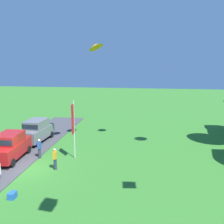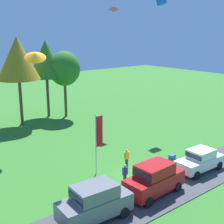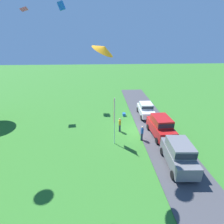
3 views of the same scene
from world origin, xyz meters
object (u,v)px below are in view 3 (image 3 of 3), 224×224
Objects in this scene: car_sedan_near_entrance at (146,109)px; person_on_lawn at (120,125)px; kite_diamond_trailing_tail at (23,8)px; car_suv_far_end at (179,153)px; cooler_box at (124,114)px; person_beside_suv at (142,133)px; kite_delta_low_drifter at (104,49)px; kite_box_high_right at (61,6)px; car_suv_by_flagpole at (161,126)px; flag_banner at (114,115)px.

car_sedan_near_entrance is 2.60× the size of person_on_lawn.
car_sedan_near_entrance is 20.90m from kite_diamond_trailing_tail.
cooler_box is (10.98, 3.25, -1.10)m from car_suv_far_end.
kite_diamond_trailing_tail is at bearing 53.59° from person_beside_suv.
kite_delta_low_drifter is 20.08m from kite_box_high_right.
car_suv_by_flagpole is 1.05× the size of car_sedan_near_entrance.
kite_box_high_right reaches higher than car_suv_by_flagpole.
kite_box_high_right is at bearing 17.21° from kite_delta_low_drifter.
car_suv_by_flagpole is 11.82m from kite_delta_low_drifter.
cooler_box is at bearing 9.18° from person_beside_suv.
person_beside_suv is 1.16× the size of kite_delta_low_drifter.
flag_banner is (-6.70, 5.02, 2.16)m from car_sedan_near_entrance.
kite_box_high_right is at bearing 25.75° from flag_banner.
kite_box_high_right is (11.76, 7.63, 13.86)m from person_on_lawn.
flag_banner is 7.75m from cooler_box.
car_suv_far_end is 2.75× the size of person_on_lawn.
car_suv_far_end is 11.50m from cooler_box.
kite_box_high_right is at bearing 42.63° from car_suv_by_flagpole.
car_suv_by_flagpole is at bearing -177.24° from car_sedan_near_entrance.
car_suv_far_end is 8.40× the size of cooler_box.
car_sedan_near_entrance reaches higher than cooler_box.
flag_banner reaches higher than car_suv_far_end.
kite_delta_low_drifter reaches higher than flag_banner.
car_sedan_near_entrance is (10.81, 0.16, -0.25)m from car_suv_far_end.
car_suv_far_end is 5.07m from car_suv_by_flagpole.
person_on_lawn is (-4.37, 4.18, -0.16)m from car_sedan_near_entrance.
flag_banner reaches higher than cooler_box.
person_beside_suv is at bearing 26.60° from car_suv_far_end.
car_suv_by_flagpole is 3.19× the size of kite_delta_low_drifter.
person_beside_suv is 0.34× the size of flag_banner.
car_sedan_near_entrance is at bearing 0.86° from car_suv_far_end.
kite_diamond_trailing_tail reaches higher than person_beside_suv.
flag_banner is at bearing -133.83° from kite_diamond_trailing_tail.
car_sedan_near_entrance is at bearing -93.20° from cooler_box.
person_beside_suv is 1.83× the size of kite_diamond_trailing_tail.
person_beside_suv is 21.92m from kite_box_high_right.
flag_banner reaches higher than person_on_lawn.
person_on_lawn is 1.16× the size of kite_delta_low_drifter.
kite_box_high_right is (7.39, 11.82, 13.69)m from car_sedan_near_entrance.
person_on_lawn is 19.72m from kite_box_high_right.
car_suv_by_flagpole is (5.07, -0.11, 0.00)m from car_suv_far_end.
car_suv_far_end is 25.60m from kite_box_high_right.
kite_box_high_right is (14.10, 6.80, 11.53)m from flag_banner.
kite_delta_low_drifter is at bearing 151.49° from car_sedan_near_entrance.
car_suv_far_end is 3.20× the size of kite_delta_low_drifter.
person_beside_suv is (-6.47, 2.01, -0.16)m from car_sedan_near_entrance.
kite_delta_low_drifter is at bearing -146.46° from kite_diamond_trailing_tail.
kite_delta_low_drifter is (-11.17, 6.07, 8.62)m from car_sedan_near_entrance.
car_suv_far_end reaches higher than cooler_box.
car_suv_far_end and car_suv_by_flagpole have the same top height.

